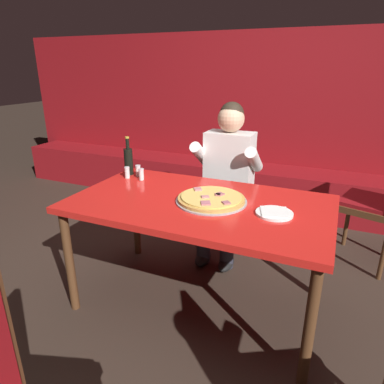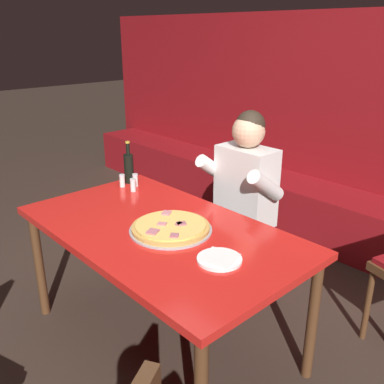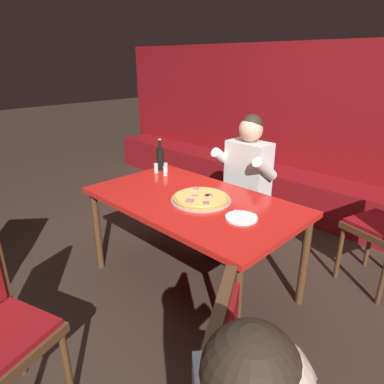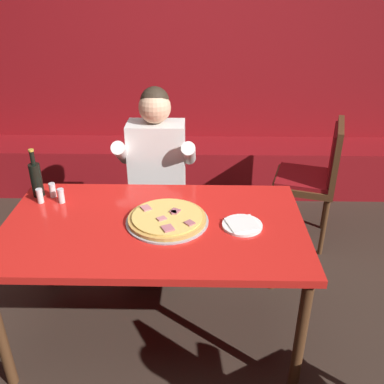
# 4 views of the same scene
# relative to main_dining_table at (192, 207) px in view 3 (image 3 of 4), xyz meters

# --- Properties ---
(ground_plane) EXTENTS (24.00, 24.00, 0.00)m
(ground_plane) POSITION_rel_main_dining_table_xyz_m (0.00, 0.00, -0.68)
(ground_plane) COLOR #33261E
(booth_wall_panel) EXTENTS (6.80, 0.16, 1.90)m
(booth_wall_panel) POSITION_rel_main_dining_table_xyz_m (0.00, 2.18, 0.27)
(booth_wall_panel) COLOR maroon
(booth_wall_panel) RESTS_ON ground_plane
(booth_bench) EXTENTS (6.46, 0.48, 0.46)m
(booth_bench) POSITION_rel_main_dining_table_xyz_m (0.00, 1.86, -0.45)
(booth_bench) COLOR maroon
(booth_bench) RESTS_ON ground_plane
(main_dining_table) EXTENTS (1.59, 0.91, 0.75)m
(main_dining_table) POSITION_rel_main_dining_table_xyz_m (0.00, 0.00, 0.00)
(main_dining_table) COLOR #4C2D19
(main_dining_table) RESTS_ON ground_plane
(pizza) EXTENTS (0.44, 0.44, 0.05)m
(pizza) POSITION_rel_main_dining_table_xyz_m (0.07, 0.02, 0.09)
(pizza) COLOR #9E9EA3
(pizza) RESTS_ON main_dining_table
(plate_white_paper) EXTENTS (0.21, 0.21, 0.02)m
(plate_white_paper) POSITION_rel_main_dining_table_xyz_m (0.46, -0.02, 0.08)
(plate_white_paper) COLOR white
(plate_white_paper) RESTS_ON main_dining_table
(beer_bottle) EXTENTS (0.07, 0.07, 0.29)m
(beer_bottle) POSITION_rel_main_dining_table_xyz_m (-0.71, 0.30, 0.18)
(beer_bottle) COLOR black
(beer_bottle) RESTS_ON main_dining_table
(shaker_parmesan) EXTENTS (0.04, 0.04, 0.09)m
(shaker_parmesan) POSITION_rel_main_dining_table_xyz_m (-0.62, 0.29, 0.11)
(shaker_parmesan) COLOR silver
(shaker_parmesan) RESTS_ON main_dining_table
(shaker_black_pepper) EXTENTS (0.04, 0.04, 0.09)m
(shaker_black_pepper) POSITION_rel_main_dining_table_xyz_m (-0.55, 0.22, 0.11)
(shaker_black_pepper) COLOR silver
(shaker_black_pepper) RESTS_ON main_dining_table
(shaker_oregano) EXTENTS (0.04, 0.04, 0.09)m
(shaker_oregano) POSITION_rel_main_dining_table_xyz_m (-0.67, 0.21, 0.11)
(shaker_oregano) COLOR silver
(shaker_oregano) RESTS_ON main_dining_table
(diner_seated_blue_shirt) EXTENTS (0.53, 0.53, 1.27)m
(diner_seated_blue_shirt) POSITION_rel_main_dining_table_xyz_m (-0.05, 0.68, 0.03)
(diner_seated_blue_shirt) COLOR black
(diner_seated_blue_shirt) RESTS_ON ground_plane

